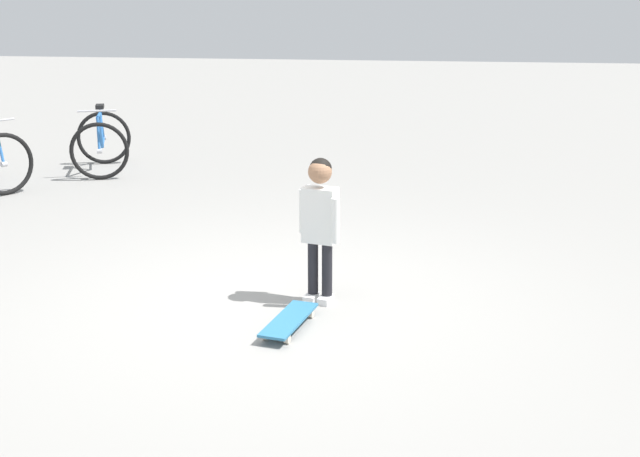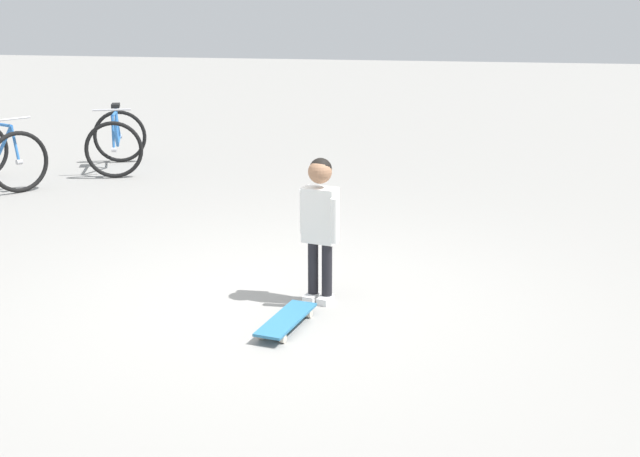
# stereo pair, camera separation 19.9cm
# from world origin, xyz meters

# --- Properties ---
(ground_plane) EXTENTS (50.00, 50.00, 0.00)m
(ground_plane) POSITION_xyz_m (0.00, 0.00, 0.00)
(ground_plane) COLOR gray
(child_person) EXTENTS (0.33, 0.28, 1.06)m
(child_person) POSITION_xyz_m (0.39, 0.08, 0.66)
(child_person) COLOR black
(child_person) RESTS_ON ground
(skateboard) EXTENTS (0.30, 0.67, 0.07)m
(skateboard) POSITION_xyz_m (0.27, -0.46, 0.06)
(skateboard) COLOR teal
(skateboard) RESTS_ON ground
(bicycle_near) EXTENTS (1.05, 1.26, 0.85)m
(bicycle_near) POSITION_xyz_m (-3.14, 4.15, 0.38)
(bicycle_near) COLOR black
(bicycle_near) RESTS_ON ground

